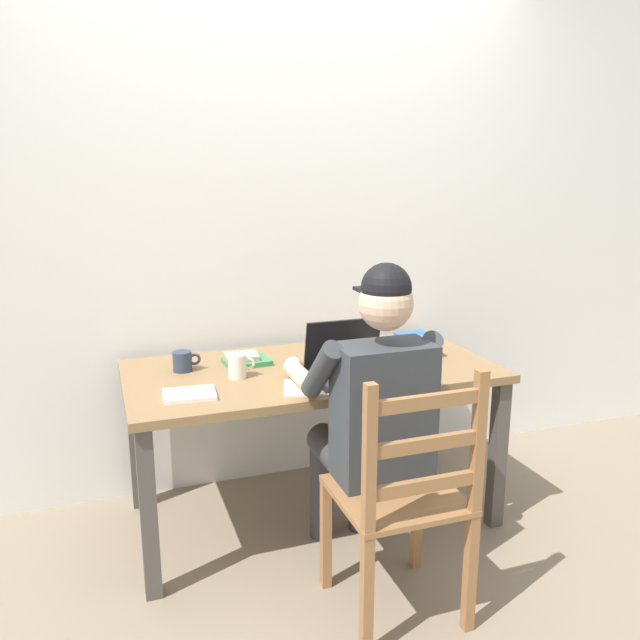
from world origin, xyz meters
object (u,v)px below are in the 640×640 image
laptop (350,365)px  coffee_mug_white (238,366)px  wooden_chair (403,499)px  book_stack_main (415,345)px  seated_person (371,409)px  computer_mouse (406,370)px  book_stack_side (245,360)px  desk (311,385)px  coffee_mug_dark (183,361)px

laptop → coffee_mug_white: bearing=160.2°
wooden_chair → book_stack_main: wooden_chair is taller
seated_person → laptop: 0.29m
computer_mouse → book_stack_side: (-0.61, 0.36, 0.00)m
desk → book_stack_main: (0.50, 0.00, 0.13)m
computer_mouse → coffee_mug_dark: 0.94m
coffee_mug_white → book_stack_main: (0.83, 0.04, 0.00)m
wooden_chair → coffee_mug_dark: 1.11m
wooden_chair → book_stack_side: size_ratio=4.57×
desk → book_stack_side: size_ratio=7.71×
desk → laptop: (0.10, -0.19, 0.14)m
laptop → computer_mouse: 0.25m
desk → book_stack_side: 0.32m
seated_person → coffee_mug_dark: seated_person is taller
coffee_mug_white → book_stack_main: book_stack_main is taller
desk → coffee_mug_dark: coffee_mug_dark is taller
desk → book_stack_main: size_ratio=7.69×
laptop → seated_person: bearing=-95.8°
desk → coffee_mug_white: 0.36m
desk → seated_person: seated_person is taller
book_stack_main → coffee_mug_dark: bearing=173.0°
laptop → book_stack_main: bearing=25.7°
book_stack_main → laptop: bearing=-154.3°
coffee_mug_dark → book_stack_main: size_ratio=0.58×
seated_person → book_stack_side: 0.70m
computer_mouse → coffee_mug_dark: (-0.88, 0.35, 0.03)m
laptop → coffee_mug_white: laptop is taller
computer_mouse → coffee_mug_white: 0.70m
seated_person → computer_mouse: (0.27, 0.26, 0.04)m
computer_mouse → coffee_mug_dark: coffee_mug_dark is taller
coffee_mug_white → book_stack_side: size_ratio=0.54×
book_stack_main → wooden_chair: bearing=-119.7°
book_stack_side → coffee_mug_dark: bearing=-176.7°
desk → book_stack_side: book_stack_side is taller
laptop → coffee_mug_dark: 0.71m
wooden_chair → coffee_mug_white: (-0.40, 0.72, 0.30)m
computer_mouse → book_stack_side: book_stack_side is taller
laptop → coffee_mug_white: (-0.43, 0.16, -0.00)m
coffee_mug_white → book_stack_side: coffee_mug_white is taller
wooden_chair → computer_mouse: 0.66m
computer_mouse → desk: bearing=148.0°
desk → laptop: size_ratio=4.77×
seated_person → wooden_chair: (0.00, -0.28, -0.22)m
wooden_chair → coffee_mug_dark: wooden_chair is taller
seated_person → book_stack_main: seated_person is taller
laptop → book_stack_side: size_ratio=1.61×
wooden_chair → desk: bearing=95.6°
coffee_mug_white → coffee_mug_dark: size_ratio=0.94×
wooden_chair → seated_person: bearing=90.0°
wooden_chair → book_stack_side: 1.00m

